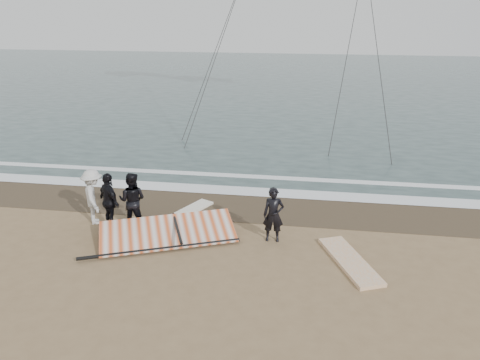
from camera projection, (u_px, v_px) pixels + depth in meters
The scene contains 10 objects.
ground at pixel (235, 272), 13.00m from camera, with size 120.00×120.00×0.00m, color #8C704C.
sea at pixel (291, 83), 43.50m from camera, with size 120.00×54.00×0.02m, color #233838.
wet_sand at pixel (254, 207), 17.16m from camera, with size 120.00×2.80×0.01m, color #4C3D2B.
foam_near at pixel (259, 192), 18.44m from camera, with size 120.00×0.90×0.01m, color white.
foam_far at pixel (263, 177), 20.02m from camera, with size 120.00×0.45×0.01m, color white.
man_main at pixel (273, 215), 14.44m from camera, with size 0.64×0.42×1.76m, color black.
board_white at pixel (350, 261), 13.46m from camera, with size 0.78×2.77×0.11m, color silver.
board_cream at pixel (189, 211), 16.70m from camera, with size 0.57×2.12×0.09m, color white.
trio_cluster at pixel (110, 199), 15.42m from camera, with size 2.49×1.55×1.92m.
sail_rig at pixel (168, 232), 14.83m from camera, with size 4.51×3.31×0.52m.
Camera 1 is at (1.82, -11.09, 7.02)m, focal length 35.00 mm.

